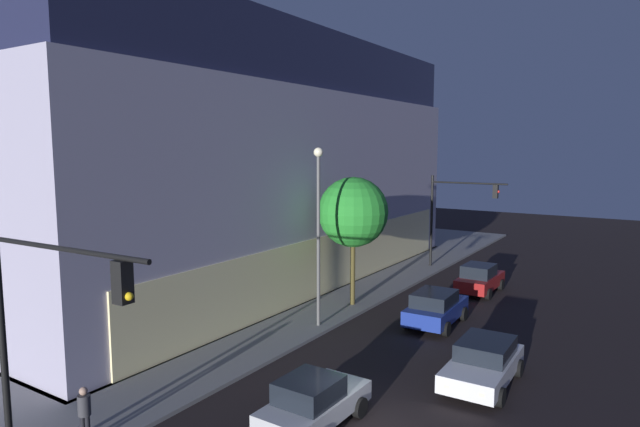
# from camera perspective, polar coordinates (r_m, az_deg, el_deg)

# --- Properties ---
(modern_building) EXTENTS (34.37, 32.34, 15.39)m
(modern_building) POSITION_cam_1_polar(r_m,az_deg,el_deg) (42.15, -17.58, 5.28)
(modern_building) COLOR #4C4C51
(modern_building) RESTS_ON ground
(traffic_light_near_corner) EXTENTS (0.43, 5.53, 6.68)m
(traffic_light_near_corner) POSITION_cam_1_polar(r_m,az_deg,el_deg) (14.50, -27.33, -9.70)
(traffic_light_near_corner) COLOR black
(traffic_light_near_corner) RESTS_ON sidewalk_corner
(traffic_light_far_corner) EXTENTS (0.32, 5.29, 6.51)m
(traffic_light_far_corner) POSITION_cam_1_polar(r_m,az_deg,el_deg) (38.86, 13.95, 0.73)
(traffic_light_far_corner) COLOR black
(traffic_light_far_corner) RESTS_ON sidewalk_corner
(street_lamp_sidewalk) EXTENTS (0.44, 0.44, 8.48)m
(street_lamp_sidewalk) POSITION_cam_1_polar(r_m,az_deg,el_deg) (25.35, -0.17, -0.29)
(street_lamp_sidewalk) COLOR #555555
(street_lamp_sidewalk) RESTS_ON sidewalk_corner
(sidewalk_tree) EXTENTS (3.75, 3.75, 6.93)m
(sidewalk_tree) POSITION_cam_1_polar(r_m,az_deg,el_deg) (28.91, 3.51, 0.13)
(sidewalk_tree) COLOR #483F1E
(sidewalk_tree) RESTS_ON sidewalk_corner
(pedestrian_waiting) EXTENTS (0.36, 0.36, 1.70)m
(pedestrian_waiting) POSITION_cam_1_polar(r_m,az_deg,el_deg) (17.82, -23.54, -18.43)
(pedestrian_waiting) COLOR black
(pedestrian_waiting) RESTS_ON sidewalk_corner
(car_silver) EXTENTS (4.10, 2.10, 1.64)m
(car_silver) POSITION_cam_1_polar(r_m,az_deg,el_deg) (17.71, -0.72, -19.22)
(car_silver) COLOR #B7BABF
(car_silver) RESTS_ON ground
(car_white) EXTENTS (4.58, 2.27, 1.58)m
(car_white) POSITION_cam_1_polar(r_m,az_deg,el_deg) (21.42, 16.83, -14.74)
(car_white) COLOR silver
(car_white) RESTS_ON ground
(car_blue) EXTENTS (4.38, 2.25, 1.71)m
(car_blue) POSITION_cam_1_polar(r_m,az_deg,el_deg) (27.33, 12.08, -9.65)
(car_blue) COLOR navy
(car_blue) RESTS_ON ground
(car_red) EXTENTS (4.21, 2.11, 1.74)m
(car_red) POSITION_cam_1_polar(r_m,az_deg,el_deg) (33.83, 16.44, -6.59)
(car_red) COLOR maroon
(car_red) RESTS_ON ground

